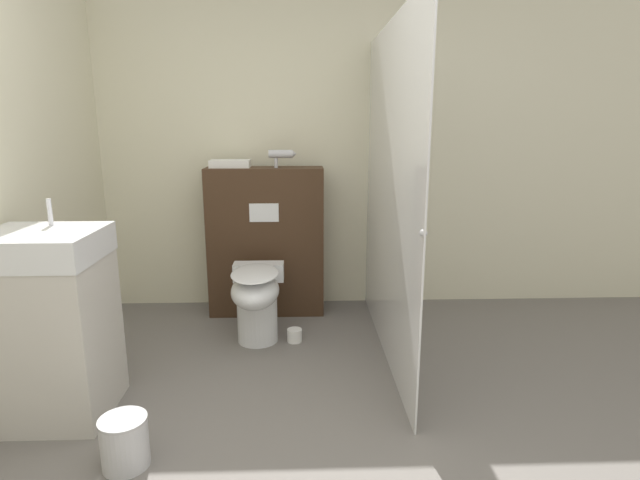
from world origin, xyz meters
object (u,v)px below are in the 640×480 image
toilet (256,298)px  waste_bin (125,442)px  hair_drier (282,155)px  sink_vanity (50,325)px

toilet → waste_bin: toilet is taller
waste_bin → hair_drier: bearing=70.8°
toilet → hair_drier: hair_drier is taller
hair_drier → waste_bin: bearing=-109.2°
sink_vanity → waste_bin: (0.50, -0.45, -0.38)m
sink_vanity → waste_bin: size_ratio=4.79×
hair_drier → waste_bin: (-0.64, -1.84, -1.15)m
sink_vanity → hair_drier: size_ratio=5.34×
hair_drier → waste_bin: hair_drier is taller
hair_drier → waste_bin: 2.26m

